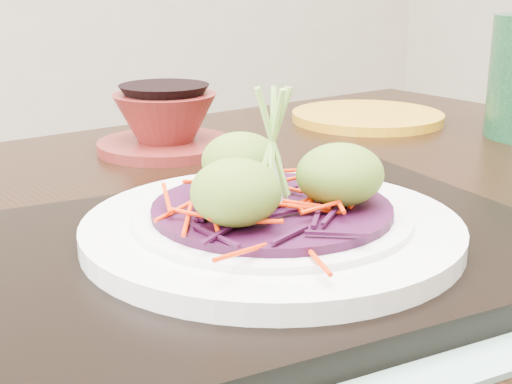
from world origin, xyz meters
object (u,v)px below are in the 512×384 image
dining_table (230,377)px  white_plate (272,227)px  yellow_plate (367,117)px  terracotta_bowl_set (165,125)px  serving_tray (272,251)px

dining_table → white_plate: 0.14m
dining_table → yellow_plate: 0.49m
dining_table → yellow_plate: bearing=32.1°
terracotta_bowl_set → yellow_plate: terracotta_bowl_set is taller
terracotta_bowl_set → yellow_plate: 0.29m
dining_table → terracotta_bowl_set: (0.08, 0.29, 0.13)m
dining_table → yellow_plate: yellow_plate is taller
white_plate → terracotta_bowl_set: bearing=77.8°
serving_tray → terracotta_bowl_set: bearing=81.5°
white_plate → dining_table: bearing=97.3°
dining_table → white_plate: size_ratio=5.63×
dining_table → serving_tray: (0.01, -0.05, 0.12)m
white_plate → terracotta_bowl_set: terracotta_bowl_set is taller
serving_tray → white_plate: 0.02m
serving_tray → terracotta_bowl_set: terracotta_bowl_set is taller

